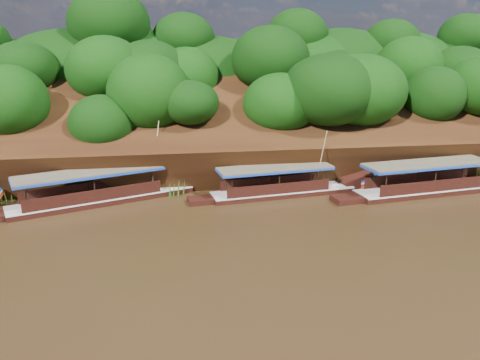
{
  "coord_description": "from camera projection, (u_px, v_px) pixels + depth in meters",
  "views": [
    {
      "loc": [
        -6.99,
        -27.68,
        12.05
      ],
      "look_at": [
        -1.83,
        7.0,
        1.69
      ],
      "focal_mm": 35.0,
      "sensor_mm": 36.0,
      "label": 1
    }
  ],
  "objects": [
    {
      "name": "boat_1",
      "position": [
        291.0,
        188.0,
        38.4
      ],
      "size": [
        14.21,
        3.98,
        5.78
      ],
      "rotation": [
        0.0,
        0.0,
        0.14
      ],
      "color": "black",
      "rests_on": "ground"
    },
    {
      "name": "boat_0",
      "position": [
        443.0,
        185.0,
        38.96
      ],
      "size": [
        16.56,
        4.48,
        6.65
      ],
      "rotation": [
        0.0,
        0.0,
        0.14
      ],
      "color": "black",
      "rests_on": "ground"
    },
    {
      "name": "riverbank",
      "position": [
        235.0,
        138.0,
        51.67
      ],
      "size": [
        120.0,
        30.06,
        19.4
      ],
      "color": "black",
      "rests_on": "ground"
    },
    {
      "name": "boat_2",
      "position": [
        115.0,
        193.0,
        36.88
      ],
      "size": [
        16.34,
        8.04,
        6.48
      ],
      "rotation": [
        0.0,
        0.0,
        0.37
      ],
      "color": "black",
      "rests_on": "ground"
    },
    {
      "name": "reeds",
      "position": [
        216.0,
        181.0,
        39.04
      ],
      "size": [
        49.84,
        2.34,
        2.0
      ],
      "color": "#2E6519",
      "rests_on": "ground"
    },
    {
      "name": "ground",
      "position": [
        283.0,
        233.0,
        30.65
      ],
      "size": [
        160.0,
        160.0,
        0.0
      ],
      "primitive_type": "plane",
      "color": "black",
      "rests_on": "ground"
    }
  ]
}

